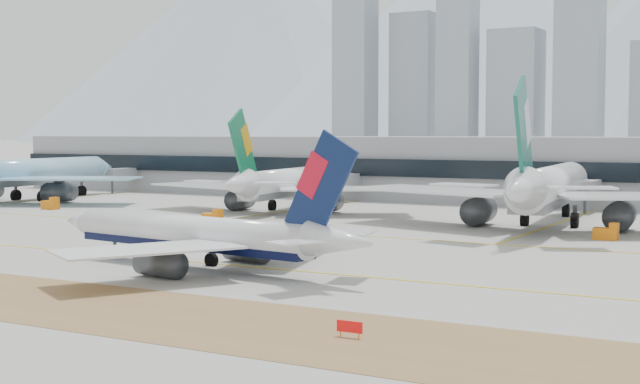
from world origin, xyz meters
The scene contains 11 objects.
ground centered at (0.00, 0.00, 0.00)m, with size 3000.00×3000.00×0.00m, color #A09E95.
taxiing_airliner centered at (-1.83, -9.17, 3.97)m, with size 48.98×42.25×16.47m.
widebody_korean centered at (-101.13, 55.37, 6.25)m, with size 65.68×64.52×23.50m.
widebody_eva centered at (-33.51, 61.81, 5.49)m, with size 57.32×56.61×20.65m.
widebody_cathay centered at (21.45, 56.76, 6.49)m, with size 68.18×67.06×24.43m.
terminal centered at (0.00, 114.84, 7.50)m, with size 280.00×43.10×15.00m.
hold_sign_right centered at (29.50, -32.00, 0.88)m, with size 2.20×0.15×1.35m.
gse_a centered at (-78.57, 41.43, 1.05)m, with size 3.55×2.00×2.60m.
gse_b centered at (-31.66, 34.15, 1.05)m, with size 3.55×2.00×2.60m.
gse_c centered at (33.76, 43.32, 1.05)m, with size 3.55×2.00×2.60m.
city_skyline centered at (-106.76, 453.42, 49.80)m, with size 342.00×49.80×140.00m.
Camera 1 is at (60.77, -92.65, 15.91)m, focal length 50.00 mm.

